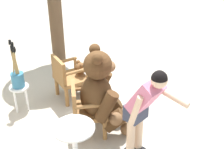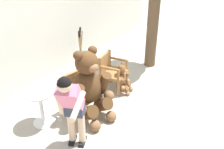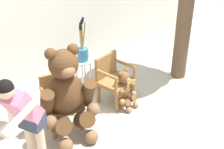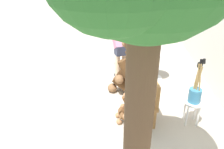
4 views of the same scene
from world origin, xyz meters
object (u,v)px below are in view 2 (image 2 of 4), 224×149
Objects in this scene: teddy_bear_large at (89,86)px; person_visitor at (72,105)px; brush_bucket at (81,54)px; round_side_table at (41,104)px; wooden_chair_left at (81,92)px; white_stool at (82,65)px; teddy_bear_small at (122,78)px; wooden_chair_right at (112,71)px.

person_visitor reaches higher than teddy_bear_large.
teddy_bear_large is 1.57m from brush_bucket.
person_visitor is at bearing -98.05° from round_side_table.
wooden_chair_left is at bearing 83.28° from teddy_bear_large.
brush_bucket is (-0.00, -0.00, 0.31)m from white_stool.
wooden_chair_left is at bearing -27.59° from round_side_table.
white_stool is at bearing 20.28° from brush_bucket.
teddy_bear_large reaches higher than teddy_bear_small.
wooden_chair_left reaches higher than round_side_table.
round_side_table is at bearing -163.65° from white_stool.
wooden_chair_left is 1.38m from white_stool.
teddy_bear_small is at bearing -1.10° from teddy_bear_large.
teddy_bear_large is 0.96m from round_side_table.
wooden_chair_left is 1.39m from brush_bucket.
person_visitor reaches higher than round_side_table.
brush_bucket reaches higher than wooden_chair_right.
brush_bucket reaches higher than teddy_bear_small.
teddy_bear_large is at bearing 178.90° from teddy_bear_small.
brush_bucket is (1.08, 1.14, -0.05)m from teddy_bear_large.
round_side_table is (-1.80, 0.65, 0.10)m from teddy_bear_small.
wooden_chair_right is 0.30m from teddy_bear_small.
teddy_bear_large is 0.89m from person_visitor.
wooden_chair_left is 1.00× the size of wooden_chair_right.
white_stool is at bearing 91.99° from teddy_bear_small.
brush_bucket is at bearing 16.35° from round_side_table.
wooden_chair_left reaches higher than teddy_bear_small.
teddy_bear_small is 2.03m from person_visitor.
teddy_bear_large is at bearing 21.17° from person_visitor.
wooden_chair_right is at bearing -88.52° from white_stool.
brush_bucket is at bearing 40.05° from wooden_chair_left.
white_stool is at bearing 16.35° from round_side_table.
person_visitor is at bearing -142.43° from brush_bucket.
brush_bucket is at bearing 37.57° from person_visitor.
teddy_bear_large is (-0.03, -0.26, 0.25)m from wooden_chair_left.
white_stool is 0.54× the size of brush_bucket.
brush_bucket reaches higher than wooden_chair_left.
wooden_chair_right is 1.16m from teddy_bear_large.
wooden_chair_right is at bearing 16.59° from person_visitor.
person_visitor is at bearing -142.44° from white_stool.
wooden_chair_left is 1.19× the size of round_side_table.
brush_bucket is at bearing 92.03° from teddy_bear_small.
teddy_bear_large is 1.61m from white_stool.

